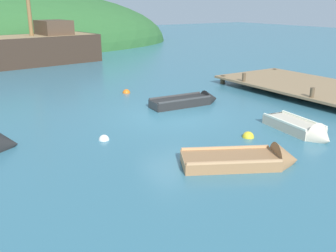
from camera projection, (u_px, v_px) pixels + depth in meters
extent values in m
plane|color=teal|center=(172.00, 116.00, 15.89)|extent=(120.00, 120.00, 0.00)
cube|color=#937551|center=(304.00, 85.00, 20.16)|extent=(5.12, 8.81, 0.12)
cylinder|color=brown|center=(222.00, 85.00, 22.40)|extent=(0.28, 0.28, 1.05)
cylinder|color=brown|center=(274.00, 77.00, 24.69)|extent=(0.28, 0.28, 1.05)
cylinder|color=brown|center=(312.00, 92.00, 17.12)|extent=(0.20, 0.20, 0.45)
cylinder|color=brown|center=(244.00, 77.00, 20.64)|extent=(0.20, 0.20, 0.45)
cube|color=#38281E|center=(6.00, 57.00, 28.14)|extent=(14.30, 5.55, 2.96)
cube|color=#997A51|center=(4.00, 38.00, 27.70)|extent=(13.71, 5.17, 0.10)
cube|color=#4C3828|center=(54.00, 27.00, 29.86)|extent=(2.50, 3.04, 1.10)
cube|color=beige|center=(293.00, 127.00, 14.15)|extent=(1.34, 2.44, 0.47)
cone|color=beige|center=(323.00, 139.00, 12.90)|extent=(1.04, 0.73, 0.97)
cube|color=white|center=(274.00, 117.00, 15.09)|extent=(0.93, 0.25, 0.33)
cube|color=white|center=(301.00, 125.00, 13.75)|extent=(0.96, 0.31, 0.05)
cube|color=white|center=(286.00, 120.00, 14.45)|extent=(0.96, 0.31, 0.05)
cube|color=white|center=(284.00, 122.00, 13.88)|extent=(0.40, 2.26, 0.07)
cube|color=white|center=(303.00, 119.00, 14.26)|extent=(0.40, 2.26, 0.07)
cone|color=black|center=(8.00, 145.00, 12.45)|extent=(0.83, 1.15, 1.05)
cube|color=#9E7047|center=(229.00, 162.00, 11.04)|extent=(3.00, 2.34, 0.43)
cone|color=#9E7047|center=(286.00, 160.00, 11.19)|extent=(1.14, 1.32, 1.13)
cube|color=tan|center=(184.00, 162.00, 10.91)|extent=(0.61, 1.00, 0.30)
cube|color=tan|center=(246.00, 157.00, 11.03)|extent=(0.67, 1.05, 0.05)
cube|color=tan|center=(213.00, 158.00, 10.95)|extent=(0.67, 1.05, 0.05)
cube|color=tan|center=(235.00, 162.00, 10.44)|extent=(2.43, 1.34, 0.07)
cube|color=tan|center=(225.00, 148.00, 11.49)|extent=(2.43, 1.34, 0.07)
cube|color=black|center=(180.00, 103.00, 17.41)|extent=(2.84, 1.16, 0.50)
cone|color=black|center=(211.00, 99.00, 18.20)|extent=(0.75, 0.96, 0.92)
cube|color=#3B3B3B|center=(154.00, 106.00, 16.77)|extent=(0.18, 0.87, 0.35)
cube|color=#3B3B3B|center=(189.00, 98.00, 17.57)|extent=(0.24, 0.90, 0.05)
cube|color=#3B3B3B|center=(171.00, 101.00, 17.12)|extent=(0.24, 0.90, 0.05)
cube|color=#3B3B3B|center=(185.00, 100.00, 16.95)|extent=(2.72, 0.27, 0.07)
cube|color=#3B3B3B|center=(175.00, 96.00, 17.69)|extent=(2.72, 0.27, 0.07)
sphere|color=white|center=(104.00, 140.00, 13.14)|extent=(0.37, 0.37, 0.37)
sphere|color=yellow|center=(248.00, 137.00, 13.40)|extent=(0.42, 0.42, 0.42)
sphere|color=orange|center=(126.00, 93.00, 20.01)|extent=(0.40, 0.40, 0.40)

